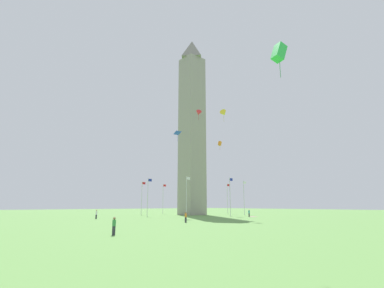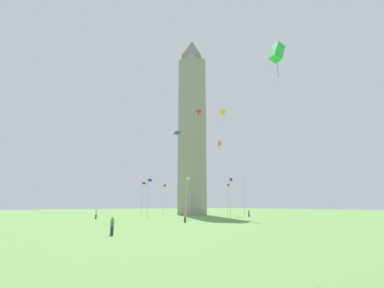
# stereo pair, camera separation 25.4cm
# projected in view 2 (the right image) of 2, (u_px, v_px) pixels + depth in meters

# --- Properties ---
(ground_plane) EXTENTS (260.00, 260.00, 0.00)m
(ground_plane) POSITION_uv_depth(u_px,v_px,m) (192.00, 215.00, 77.93)
(ground_plane) COLOR #609347
(obelisk_monument) EXTENTS (5.74, 5.74, 52.20)m
(obelisk_monument) POSITION_uv_depth(u_px,v_px,m) (192.00, 123.00, 83.35)
(obelisk_monument) COLOR gray
(obelisk_monument) RESTS_ON ground
(flagpole_n) EXTENTS (1.12, 0.14, 9.14)m
(flagpole_n) POSITION_uv_depth(u_px,v_px,m) (228.00, 197.00, 87.83)
(flagpole_n) COLOR silver
(flagpole_n) RESTS_ON ground
(flagpole_ne) EXTENTS (1.12, 0.14, 9.14)m
(flagpole_ne) POSITION_uv_depth(u_px,v_px,m) (196.00, 198.00, 92.75)
(flagpole_ne) COLOR silver
(flagpole_ne) RESTS_ON ground
(flagpole_e) EXTENTS (1.12, 0.14, 9.14)m
(flagpole_e) POSITION_uv_depth(u_px,v_px,m) (163.00, 197.00, 89.62)
(flagpole_e) COLOR silver
(flagpole_e) RESTS_ON ground
(flagpole_se) EXTENTS (1.12, 0.14, 9.14)m
(flagpole_se) POSITION_uv_depth(u_px,v_px,m) (142.00, 197.00, 80.27)
(flagpole_se) COLOR silver
(flagpole_se) RESTS_ON ground
(flagpole_s) EXTENTS (1.12, 0.14, 9.14)m
(flagpole_s) POSITION_uv_depth(u_px,v_px,m) (148.00, 195.00, 70.17)
(flagpole_s) COLOR silver
(flagpole_s) RESTS_ON ground
(flagpole_sw) EXTENTS (1.12, 0.14, 9.14)m
(flagpole_sw) POSITION_uv_depth(u_px,v_px,m) (186.00, 195.00, 65.24)
(flagpole_sw) COLOR silver
(flagpole_sw) RESTS_ON ground
(flagpole_w) EXTENTS (1.12, 0.14, 9.14)m
(flagpole_w) POSITION_uv_depth(u_px,v_px,m) (230.00, 195.00, 68.37)
(flagpole_w) COLOR silver
(flagpole_w) RESTS_ON ground
(flagpole_nw) EXTENTS (1.12, 0.14, 9.14)m
(flagpole_nw) POSITION_uv_depth(u_px,v_px,m) (244.00, 196.00, 77.73)
(flagpole_nw) COLOR silver
(flagpole_nw) RESTS_ON ground
(person_teal_shirt) EXTENTS (0.32, 0.32, 1.66)m
(person_teal_shirt) POSITION_uv_depth(u_px,v_px,m) (249.00, 213.00, 65.50)
(person_teal_shirt) COLOR #2D2D38
(person_teal_shirt) RESTS_ON ground
(person_orange_shirt) EXTENTS (0.32, 0.32, 1.62)m
(person_orange_shirt) POSITION_uv_depth(u_px,v_px,m) (185.00, 217.00, 44.34)
(person_orange_shirt) COLOR #2D2D38
(person_orange_shirt) RESTS_ON ground
(person_green_shirt) EXTENTS (0.32, 0.32, 1.60)m
(person_green_shirt) POSITION_uv_depth(u_px,v_px,m) (112.00, 226.00, 25.90)
(person_green_shirt) COLOR #2D2D38
(person_green_shirt) RESTS_ON ground
(person_white_shirt) EXTENTS (0.32, 0.32, 1.78)m
(person_white_shirt) POSITION_uv_depth(u_px,v_px,m) (96.00, 214.00, 56.00)
(person_white_shirt) COLOR #2D2D38
(person_white_shirt) RESTS_ON ground
(kite_blue_diamond) EXTENTS (1.62, 1.51, 2.43)m
(kite_blue_diamond) POSITION_uv_depth(u_px,v_px,m) (177.00, 133.00, 69.49)
(kite_blue_diamond) COLOR blue
(kite_orange_box) EXTENTS (1.04, 0.76, 2.41)m
(kite_orange_box) POSITION_uv_depth(u_px,v_px,m) (220.00, 143.00, 77.53)
(kite_orange_box) COLOR orange
(kite_yellow_delta) EXTENTS (2.09, 1.94, 2.78)m
(kite_yellow_delta) POSITION_uv_depth(u_px,v_px,m) (223.00, 113.00, 62.94)
(kite_yellow_delta) COLOR yellow
(kite_green_box) EXTENTS (1.37, 1.05, 2.98)m
(kite_green_box) POSITION_uv_depth(u_px,v_px,m) (277.00, 52.00, 23.35)
(kite_green_box) COLOR green
(kite_red_delta) EXTENTS (1.96, 2.13, 2.72)m
(kite_red_delta) POSITION_uv_depth(u_px,v_px,m) (198.00, 113.00, 70.65)
(kite_red_delta) COLOR red
(picnic_blanket_near_first_person) EXTENTS (1.49, 1.87, 0.01)m
(picnic_blanket_near_first_person) POSITION_uv_depth(u_px,v_px,m) (253.00, 217.00, 66.40)
(picnic_blanket_near_first_person) COLOR pink
(picnic_blanket_near_first_person) RESTS_ON ground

